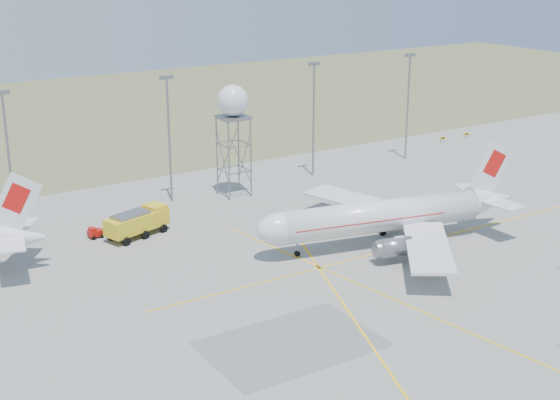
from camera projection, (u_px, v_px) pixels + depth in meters
ground at (535, 353)px, 79.42m from camera, size 400.00×400.00×0.00m
grass_strip at (82, 116)px, 191.98m from camera, size 400.00×120.00×0.03m
mast_a at (8, 149)px, 110.97m from camera, size 2.20×0.50×20.50m
mast_b at (169, 128)px, 123.68m from camera, size 2.20×0.50×20.50m
mast_c at (314, 110)px, 137.92m from camera, size 2.20×0.50×20.50m
mast_d at (408, 98)px, 149.11m from camera, size 2.20×0.50×20.50m
taxi_sign_near at (443, 138)px, 165.31m from camera, size 1.60×0.17×1.20m
taxi_sign_far at (466, 134)px, 168.87m from camera, size 1.60×0.17×1.20m
airliner_main at (384, 216)px, 107.45m from camera, size 39.25×37.57×13.42m
radar_tower at (233, 134)px, 127.04m from camera, size 5.13×5.13×18.56m
fire_truck at (139, 223)px, 111.36m from camera, size 10.22×6.21×3.88m
baggage_tug at (95, 234)px, 110.94m from camera, size 2.22×1.88×1.60m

